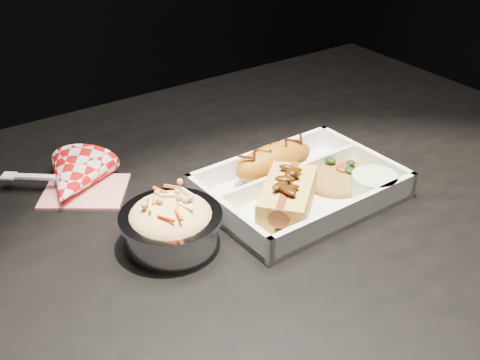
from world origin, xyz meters
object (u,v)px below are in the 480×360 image
(food_tray, at_px, (299,191))
(napkin_fork, at_px, (74,181))
(hotdog, at_px, (287,196))
(fried_pastry, at_px, (274,161))
(foil_coleslaw_cup, at_px, (171,223))
(dining_table, at_px, (233,255))

(food_tray, distance_m, napkin_fork, 0.31)
(food_tray, height_order, hotdog, hotdog)
(fried_pastry, bearing_deg, foil_coleslaw_cup, -165.08)
(food_tray, xyz_separation_m, fried_pastry, (-0.00, 0.06, 0.02))
(napkin_fork, bearing_deg, hotdog, -8.62)
(foil_coleslaw_cup, relative_size, napkin_fork, 0.74)
(hotdog, distance_m, foil_coleslaw_cup, 0.15)
(hotdog, bearing_deg, fried_pastry, 21.57)
(dining_table, xyz_separation_m, foil_coleslaw_cup, (-0.11, -0.04, 0.12))
(foil_coleslaw_cup, distance_m, napkin_fork, 0.19)
(fried_pastry, height_order, hotdog, hotdog)
(hotdog, bearing_deg, foil_coleslaw_cup, 126.33)
(hotdog, distance_m, napkin_fork, 0.29)
(hotdog, bearing_deg, napkin_fork, 91.29)
(fried_pastry, distance_m, napkin_fork, 0.27)
(foil_coleslaw_cup, bearing_deg, napkin_fork, 105.26)
(napkin_fork, bearing_deg, dining_table, -2.72)
(fried_pastry, xyz_separation_m, napkin_fork, (-0.24, 0.13, -0.01))
(food_tray, distance_m, foil_coleslaw_cup, 0.19)
(dining_table, relative_size, food_tray, 4.71)
(food_tray, xyz_separation_m, foil_coleslaw_cup, (-0.19, 0.00, 0.02))
(hotdog, height_order, foil_coleslaw_cup, foil_coleslaw_cup)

